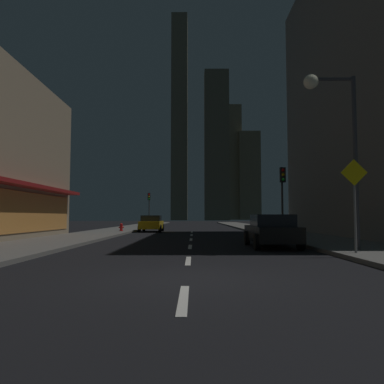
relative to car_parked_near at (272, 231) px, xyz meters
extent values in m
cube|color=black|center=(-3.60, 23.93, -0.79)|extent=(78.00, 136.00, 0.10)
cube|color=#605E59|center=(3.40, 23.93, -0.67)|extent=(4.00, 76.00, 0.15)
cube|color=#605E59|center=(-10.60, 23.93, -0.67)|extent=(4.00, 76.00, 0.15)
cube|color=silver|center=(-3.60, -10.07, -0.73)|extent=(0.16, 2.20, 0.01)
cube|color=silver|center=(-3.60, -4.87, -0.73)|extent=(0.16, 2.20, 0.01)
cube|color=silver|center=(-3.60, 0.33, -0.73)|extent=(0.16, 2.20, 0.01)
cube|color=silver|center=(-3.60, 5.53, -0.73)|extent=(0.16, 2.20, 0.01)
cube|color=silver|center=(-3.60, 10.73, -0.73)|extent=(0.16, 2.20, 0.01)
cube|color=silver|center=(-3.60, 15.93, -0.73)|extent=(0.16, 2.20, 0.01)
cube|color=maroon|center=(-12.20, 0.57, 2.26)|extent=(0.90, 19.54, 0.20)
cube|color=#5F5A47|center=(-8.65, 114.51, 36.55)|extent=(5.74, 8.07, 74.57)
cube|color=brown|center=(4.45, 109.75, 25.29)|extent=(8.40, 6.52, 52.07)
cube|color=#645F4B|center=(12.11, 134.04, 22.68)|extent=(7.59, 8.87, 46.85)
cube|color=#5C5745|center=(18.85, 131.35, 16.92)|extent=(8.43, 8.28, 35.33)
cube|color=black|center=(0.00, 0.05, -0.13)|extent=(1.80, 4.20, 0.65)
cube|color=black|center=(0.00, -0.15, 0.43)|extent=(1.64, 2.00, 0.55)
cylinder|color=black|center=(-0.88, 1.45, -0.40)|extent=(0.22, 0.68, 0.68)
cylinder|color=black|center=(0.88, 1.45, -0.40)|extent=(0.22, 0.68, 0.68)
cylinder|color=black|center=(-0.88, -1.35, -0.40)|extent=(0.22, 0.68, 0.68)
cylinder|color=black|center=(0.88, -1.35, -0.40)|extent=(0.22, 0.68, 0.68)
sphere|color=white|center=(-0.55, 2.10, -0.08)|extent=(0.18, 0.18, 0.18)
sphere|color=white|center=(0.55, 2.10, -0.08)|extent=(0.18, 0.18, 0.18)
cube|color=gold|center=(-7.20, 16.46, -0.13)|extent=(1.80, 4.20, 0.65)
cube|color=black|center=(-7.20, 16.26, 0.43)|extent=(1.64, 2.00, 0.55)
cylinder|color=black|center=(-8.08, 17.86, -0.40)|extent=(0.22, 0.68, 0.68)
cylinder|color=black|center=(-6.32, 17.86, -0.40)|extent=(0.22, 0.68, 0.68)
cylinder|color=black|center=(-8.08, 15.06, -0.40)|extent=(0.22, 0.68, 0.68)
cylinder|color=black|center=(-6.32, 15.06, -0.40)|extent=(0.22, 0.68, 0.68)
sphere|color=white|center=(-7.75, 18.51, -0.08)|extent=(0.18, 0.18, 0.18)
sphere|color=white|center=(-6.65, 18.51, -0.08)|extent=(0.18, 0.18, 0.18)
cylinder|color=red|center=(-9.50, 14.42, -0.32)|extent=(0.22, 0.22, 0.55)
sphere|color=red|center=(-9.50, 14.42, -0.04)|extent=(0.21, 0.21, 0.21)
cylinder|color=red|center=(-9.50, 14.42, -0.56)|extent=(0.30, 0.30, 0.06)
cylinder|color=red|center=(-9.66, 14.42, -0.29)|extent=(0.10, 0.10, 0.10)
cylinder|color=red|center=(-9.34, 14.42, -0.29)|extent=(0.10, 0.10, 0.10)
cylinder|color=#2D2D2D|center=(1.90, 5.83, 1.51)|extent=(0.12, 0.12, 4.20)
cube|color=black|center=(1.90, 5.63, 3.11)|extent=(0.32, 0.24, 0.90)
sphere|color=red|center=(1.90, 5.50, 3.39)|extent=(0.18, 0.18, 0.18)
sphere|color=#F2B20C|center=(1.90, 5.50, 3.11)|extent=(0.18, 0.18, 0.18)
sphere|color=#19D833|center=(1.90, 5.50, 2.83)|extent=(0.18, 0.18, 0.18)
cylinder|color=#2D2D2D|center=(-9.10, 30.06, 1.51)|extent=(0.12, 0.12, 4.20)
cube|color=black|center=(-9.10, 29.86, 3.11)|extent=(0.32, 0.24, 0.90)
sphere|color=red|center=(-9.10, 29.73, 3.39)|extent=(0.18, 0.18, 0.18)
sphere|color=#F2B20C|center=(-9.10, 29.73, 3.11)|extent=(0.18, 0.18, 0.18)
sphere|color=#19D833|center=(-9.10, 29.73, 2.83)|extent=(0.18, 0.18, 0.18)
cylinder|color=#38383D|center=(2.60, -2.67, 2.66)|extent=(0.16, 0.16, 6.50)
cylinder|color=#38383D|center=(1.80, -2.67, 5.81)|extent=(1.60, 0.12, 0.12)
sphere|color=#FCF7CC|center=(1.00, -2.67, 5.71)|extent=(0.56, 0.56, 0.56)
cylinder|color=slate|center=(2.00, -3.85, 0.61)|extent=(0.08, 0.08, 2.40)
cube|color=yellow|center=(2.00, -3.88, 2.11)|extent=(0.91, 0.03, 0.91)
camera|label=1|loc=(-3.42, -16.22, 0.63)|focal=34.28mm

